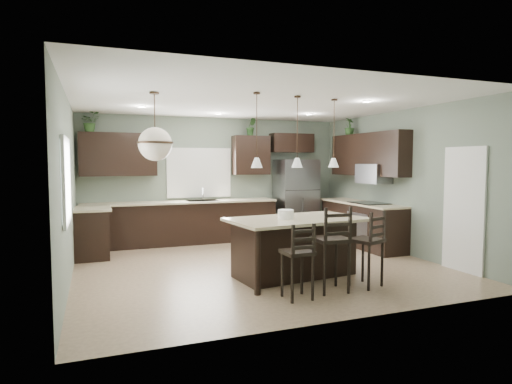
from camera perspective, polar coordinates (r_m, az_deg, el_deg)
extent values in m
plane|color=#9E8466|center=(7.52, 0.37, -9.77)|extent=(6.00, 6.00, 0.00)
cube|color=white|center=(7.73, 25.96, -2.12)|extent=(0.04, 0.82, 2.04)
cube|color=white|center=(9.81, -7.60, 2.57)|extent=(1.35, 0.02, 1.00)
cube|color=white|center=(6.03, -24.10, 1.38)|extent=(0.02, 1.10, 1.00)
cube|color=black|center=(8.62, -21.03, -5.21)|extent=(0.60, 0.90, 0.90)
cube|color=beige|center=(8.56, -20.97, -2.10)|extent=(0.66, 0.96, 0.04)
cube|color=black|center=(9.53, -9.79, -4.14)|extent=(4.20, 0.60, 0.90)
cube|color=beige|center=(9.45, -9.80, -1.34)|extent=(4.20, 0.66, 0.04)
cube|color=gray|center=(9.54, -7.14, -1.17)|extent=(0.70, 0.45, 0.01)
cylinder|color=silver|center=(9.50, -7.11, -0.31)|extent=(0.02, 0.02, 0.28)
cube|color=black|center=(9.40, -17.87, 4.79)|extent=(1.55, 0.34, 0.90)
cube|color=black|center=(10.00, -0.68, 4.92)|extent=(0.85, 0.34, 0.90)
cube|color=black|center=(10.42, 4.79, 6.52)|extent=(1.05, 0.34, 0.45)
cube|color=black|center=(9.45, 13.90, -4.27)|extent=(0.60, 2.35, 0.90)
cube|color=beige|center=(9.38, 13.84, -1.43)|extent=(0.66, 2.35, 0.04)
cube|color=black|center=(9.16, 14.82, -1.42)|extent=(0.58, 0.75, 0.02)
cube|color=gray|center=(9.05, 13.29, -4.61)|extent=(0.01, 0.72, 0.60)
cube|color=black|center=(9.43, 14.70, 4.85)|extent=(0.34, 2.35, 0.90)
cube|color=gray|center=(9.18, 15.40, 2.36)|extent=(0.40, 0.75, 0.40)
cube|color=gray|center=(10.17, 5.34, -0.89)|extent=(0.90, 0.74, 1.85)
cube|color=black|center=(6.73, 5.42, -7.39)|extent=(2.19, 1.41, 0.92)
cylinder|color=white|center=(6.54, 3.98, -2.99)|extent=(0.24, 0.24, 0.14)
cube|color=black|center=(5.66, 5.53, -9.11)|extent=(0.38, 0.38, 1.01)
cube|color=black|center=(6.03, 9.93, -7.46)|extent=(0.47, 0.47, 1.19)
cube|color=black|center=(6.38, 14.45, -7.32)|extent=(0.52, 0.52, 1.10)
imported|color=#2C4F22|center=(9.40, -21.25, 8.71)|extent=(0.42, 0.39, 0.41)
imported|color=#294E22|center=(10.00, -0.65, 8.71)|extent=(0.24, 0.20, 0.42)
imported|color=#27481F|center=(10.01, 12.35, 8.53)|extent=(0.29, 0.29, 0.39)
plane|color=slate|center=(9.92, -5.36, 1.73)|extent=(6.00, 0.00, 6.00)
plane|color=slate|center=(4.85, 12.16, -0.69)|extent=(6.00, 0.00, 6.00)
plane|color=slate|center=(6.83, -23.80, 0.39)|extent=(0.00, 5.50, 5.50)
plane|color=slate|center=(8.85, 18.82, 1.26)|extent=(0.00, 5.50, 5.50)
plane|color=white|center=(7.37, 0.38, 11.88)|extent=(6.00, 6.00, 0.00)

